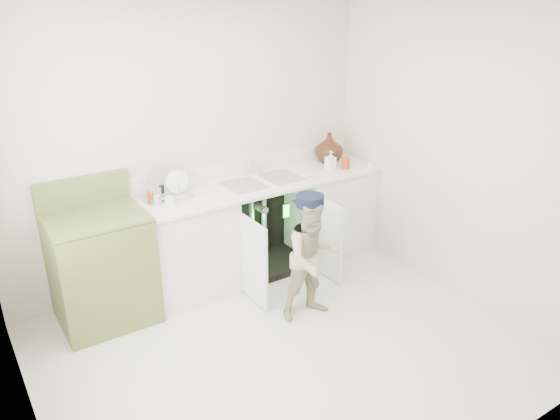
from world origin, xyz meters
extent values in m
plane|color=#BBB5A4|center=(0.00, 0.00, 0.00)|extent=(3.50, 3.50, 0.00)
cube|color=beige|center=(0.00, 1.50, 1.25)|extent=(3.50, 2.50, 0.02)
cube|color=beige|center=(0.00, -1.50, 1.25)|extent=(3.50, 2.50, 0.02)
cube|color=beige|center=(-1.75, 0.00, 1.25)|extent=(2.50, 3.00, 0.02)
cube|color=beige|center=(1.75, 0.00, 1.25)|extent=(2.50, 3.00, 0.02)
plane|color=white|center=(0.00, 0.00, 2.50)|extent=(3.50, 3.50, 0.00)
cube|color=silver|center=(-0.25, 1.20, 0.43)|extent=(0.80, 0.60, 0.86)
cube|color=silver|center=(1.35, 1.20, 0.43)|extent=(0.80, 0.60, 0.86)
cube|color=black|center=(0.55, 1.47, 0.43)|extent=(0.80, 0.06, 0.86)
cube|color=black|center=(0.55, 1.20, 0.03)|extent=(0.80, 0.60, 0.06)
cylinder|color=gray|center=(0.48, 1.30, 0.45)|extent=(0.05, 0.05, 0.70)
cylinder|color=gray|center=(0.62, 1.30, 0.45)|extent=(0.05, 0.05, 0.70)
cylinder|color=gray|center=(0.55, 1.25, 0.62)|extent=(0.07, 0.18, 0.07)
cube|color=silver|center=(0.15, 0.70, 0.40)|extent=(0.03, 0.40, 0.76)
cube|color=silver|center=(0.95, 0.70, 0.40)|extent=(0.02, 0.40, 0.76)
cube|color=white|center=(0.55, 1.20, 0.89)|extent=(2.44, 0.64, 0.03)
cube|color=white|center=(0.55, 1.49, 0.98)|extent=(2.44, 0.02, 0.15)
cube|color=white|center=(0.55, 1.20, 0.90)|extent=(0.85, 0.55, 0.02)
cube|color=gray|center=(0.34, 1.20, 0.91)|extent=(0.34, 0.40, 0.01)
cube|color=gray|center=(0.76, 1.20, 0.91)|extent=(0.34, 0.40, 0.01)
cylinder|color=silver|center=(0.55, 1.42, 0.99)|extent=(0.03, 0.03, 0.17)
cylinder|color=silver|center=(0.55, 1.36, 1.06)|extent=(0.02, 0.14, 0.02)
cylinder|color=silver|center=(0.66, 1.42, 0.94)|extent=(0.04, 0.04, 0.06)
cylinder|color=white|center=(1.68, 0.89, 0.55)|extent=(0.01, 0.01, 0.70)
cube|color=white|center=(1.68, 0.98, 0.93)|extent=(0.04, 0.02, 0.06)
cube|color=silver|center=(-0.35, 1.32, 0.91)|extent=(0.41, 0.27, 0.02)
cylinder|color=silver|center=(-0.39, 1.34, 0.98)|extent=(0.26, 0.09, 0.25)
cylinder|color=white|center=(-0.24, 1.32, 0.97)|extent=(0.20, 0.05, 0.20)
cylinder|color=silver|center=(-0.52, 1.22, 0.98)|extent=(0.01, 0.01, 0.12)
cylinder|color=silver|center=(-0.43, 1.22, 0.98)|extent=(0.01, 0.01, 0.12)
cylinder|color=silver|center=(-0.35, 1.22, 0.98)|extent=(0.01, 0.01, 0.12)
cylinder|color=silver|center=(-0.27, 1.22, 0.98)|extent=(0.01, 0.01, 0.12)
cylinder|color=silver|center=(-0.19, 1.22, 0.98)|extent=(0.01, 0.01, 0.12)
imported|color=#4D2616|center=(1.43, 1.34, 1.05)|extent=(0.29, 0.29, 0.30)
imported|color=orange|center=(1.47, 1.30, 1.04)|extent=(0.10, 0.11, 0.27)
imported|color=white|center=(1.30, 1.14, 0.99)|extent=(0.08, 0.09, 0.19)
cylinder|color=#BC3310|center=(1.44, 1.08, 0.96)|extent=(0.08, 0.08, 0.11)
cylinder|color=#AE270E|center=(-0.50, 1.28, 0.95)|extent=(0.05, 0.05, 0.10)
cylinder|color=tan|center=(-0.48, 1.20, 0.94)|extent=(0.06, 0.06, 0.08)
cylinder|color=black|center=(-0.39, 1.32, 0.96)|extent=(0.04, 0.04, 0.12)
cube|color=white|center=(-0.41, 1.10, 0.95)|extent=(0.05, 0.05, 0.09)
cube|color=#5D7131|center=(-1.00, 1.18, 0.45)|extent=(0.75, 0.65, 0.91)
cube|color=#5D7131|center=(-1.00, 1.18, 0.92)|extent=(0.75, 0.65, 0.02)
cube|color=#5D7131|center=(-1.00, 1.46, 1.05)|extent=(0.75, 0.06, 0.24)
cylinder|color=black|center=(-1.19, 1.02, 0.92)|extent=(0.17, 0.17, 0.02)
cylinder|color=silver|center=(-1.19, 1.02, 0.93)|extent=(0.20, 0.20, 0.01)
cylinder|color=black|center=(-1.19, 1.33, 0.92)|extent=(0.17, 0.17, 0.02)
cylinder|color=silver|center=(-1.19, 1.33, 0.93)|extent=(0.20, 0.20, 0.01)
cylinder|color=black|center=(-0.81, 1.02, 0.92)|extent=(0.17, 0.17, 0.02)
cylinder|color=silver|center=(-0.81, 1.02, 0.93)|extent=(0.20, 0.20, 0.01)
cylinder|color=black|center=(-0.81, 1.33, 0.92)|extent=(0.17, 0.17, 0.02)
cylinder|color=silver|center=(-0.81, 1.33, 0.93)|extent=(0.20, 0.20, 0.01)
imported|color=tan|center=(0.46, 0.28, 0.53)|extent=(0.56, 0.46, 1.06)
cylinder|color=black|center=(0.46, 0.28, 1.03)|extent=(0.24, 0.24, 0.09)
cube|color=black|center=(0.47, 0.38, 1.00)|extent=(0.18, 0.11, 0.01)
cube|color=black|center=(0.58, 0.86, 0.72)|extent=(0.07, 0.01, 0.14)
cube|color=#26F23F|center=(0.58, 0.85, 0.72)|extent=(0.06, 0.00, 0.12)
camera|label=1|loc=(-1.93, -2.87, 2.62)|focal=35.00mm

